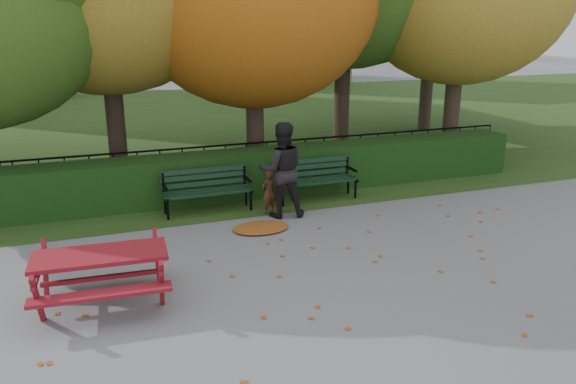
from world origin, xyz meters
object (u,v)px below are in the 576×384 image
object	(u,v)px
child	(269,192)
picnic_table	(101,265)
bench_right	(315,176)
bench_left	(207,187)
adult	(282,170)

from	to	relation	value
child	picnic_table	bearing A→B (deg)	22.91
bench_right	child	size ratio (longest dim) A/B	2.00
bench_left	picnic_table	size ratio (longest dim) A/B	0.97
bench_left	picnic_table	bearing A→B (deg)	-122.75
bench_left	adult	size ratio (longest dim) A/B	0.94
bench_left	adult	xyz separation A→B (m)	(1.35, -0.80, 0.43)
bench_left	child	bearing A→B (deg)	-26.91
child	adult	distance (m)	0.59
bench_right	child	xyz separation A→B (m)	(-1.26, -0.58, -0.07)
bench_right	adult	world-z (taller)	adult
picnic_table	adult	bearing A→B (deg)	39.80
child	bench_left	bearing A→B (deg)	-44.30
bench_right	child	bearing A→B (deg)	-155.18
bench_left	child	xyz separation A→B (m)	(1.14, -0.58, -0.07)
bench_left	bench_right	bearing A→B (deg)	0.00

